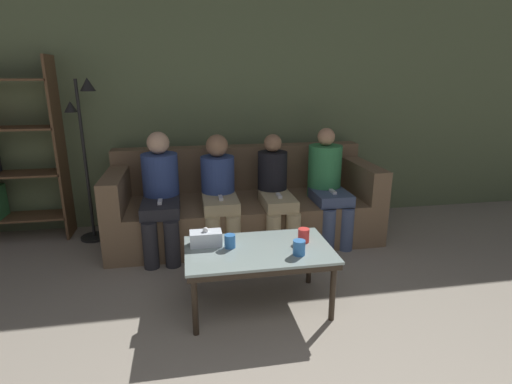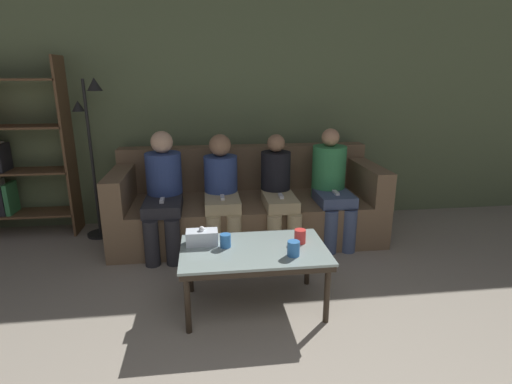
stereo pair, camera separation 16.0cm
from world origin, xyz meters
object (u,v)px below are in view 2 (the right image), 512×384
couch (247,206)px  coffee_table (254,254)px  standing_lamp (92,143)px  seated_person_right_end (331,183)px  cup_near_left (225,241)px  seated_person_mid_right (278,190)px  seated_person_left_end (164,189)px  tissue_box (202,237)px  seated_person_mid_left (222,189)px  cup_far_center (294,248)px  bookshelf (8,156)px  cup_near_right (300,236)px

couch → coffee_table: 1.33m
standing_lamp → seated_person_right_end: (2.28, -0.39, -0.38)m
cup_near_left → seated_person_mid_right: bearing=61.5°
coffee_table → cup_near_left: (-0.19, 0.05, 0.09)m
seated_person_left_end → seated_person_right_end: seated_person_left_end is taller
tissue_box → seated_person_right_end: size_ratio=0.20×
seated_person_mid_left → seated_person_right_end: size_ratio=0.97×
cup_near_left → tissue_box: (-0.16, 0.07, 0.00)m
cup_far_center → seated_person_mid_right: seated_person_mid_right is taller
seated_person_right_end → cup_far_center: bearing=-117.3°
cup_near_left → cup_far_center: size_ratio=0.92×
seated_person_mid_right → seated_person_mid_left: bearing=176.9°
standing_lamp → seated_person_left_end: size_ratio=1.42×
tissue_box → seated_person_mid_left: size_ratio=0.21×
couch → bookshelf: bearing=172.2°
coffee_table → seated_person_mid_right: seated_person_mid_right is taller
coffee_table → seated_person_left_end: 1.31m
bookshelf → coffee_table: bearing=-36.3°
cup_far_center → seated_person_left_end: 1.56m
seated_person_left_end → seated_person_mid_right: bearing=-1.5°
seated_person_left_end → cup_far_center: bearing=-52.7°
couch → standing_lamp: standing_lamp is taller
bookshelf → seated_person_mid_right: size_ratio=1.68×
cup_near_left → cup_far_center: cup_far_center is taller
cup_near_right → seated_person_right_end: bearing=62.2°
cup_far_center → seated_person_mid_left: seated_person_mid_left is taller
seated_person_left_end → couch: bearing=16.1°
seated_person_mid_right → seated_person_right_end: (0.53, 0.04, 0.04)m
tissue_box → seated_person_right_end: (1.24, 0.99, 0.08)m
seated_person_mid_left → seated_person_mid_right: bearing=-3.1°
bookshelf → seated_person_mid_left: size_ratio=1.67×
standing_lamp → seated_person_mid_left: standing_lamp is taller
tissue_box → seated_person_mid_right: bearing=53.0°
standing_lamp → coffee_table: bearing=-47.2°
cup_near_left → cup_far_center: bearing=-24.1°
bookshelf → seated_person_mid_right: bearing=-12.5°
cup_near_left → bookshelf: bearing=142.1°
couch → coffee_table: (-0.09, -1.32, 0.09)m
seated_person_mid_left → standing_lamp: bearing=161.6°
cup_far_center → bookshelf: bearing=144.2°
tissue_box → seated_person_right_end: seated_person_right_end is taller
coffee_table → seated_person_mid_left: size_ratio=0.95×
couch → seated_person_mid_left: size_ratio=2.44×
seated_person_mid_right → seated_person_left_end: bearing=178.5°
tissue_box → seated_person_mid_left: 0.99m
cup_near_left → seated_person_left_end: size_ratio=0.09×
seated_person_mid_right → seated_person_right_end: seated_person_right_end is taller
standing_lamp → seated_person_mid_right: 1.85m
coffee_table → seated_person_right_end: size_ratio=0.92×
seated_person_mid_left → seated_person_right_end: 1.06m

